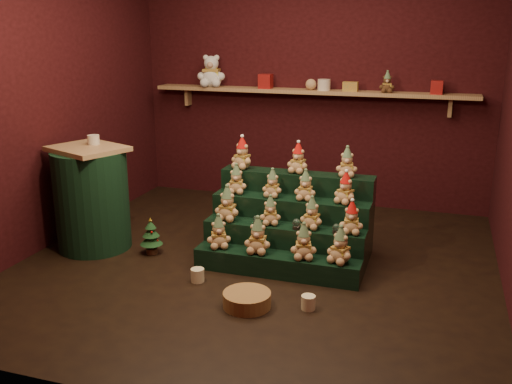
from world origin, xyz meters
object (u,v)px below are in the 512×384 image
(snow_globe_a, at_px, (257,220))
(white_bear, at_px, (211,67))
(mini_christmas_tree, at_px, (151,236))
(snow_globe_c, at_px, (336,229))
(mug_left, at_px, (198,275))
(side_table, at_px, (92,198))
(snow_globe_b, at_px, (296,224))
(riser_tier_front, at_px, (276,265))
(brown_bear, at_px, (387,82))
(mug_right, at_px, (308,302))
(wicker_basket, at_px, (247,300))

(snow_globe_a, bearing_deg, white_bear, 121.96)
(mini_christmas_tree, bearing_deg, white_bear, 94.88)
(snow_globe_c, distance_m, mug_left, 1.19)
(side_table, distance_m, white_bear, 2.24)
(snow_globe_a, relative_size, snow_globe_b, 0.94)
(snow_globe_a, bearing_deg, riser_tier_front, -35.45)
(mini_christmas_tree, height_order, brown_bear, brown_bear)
(snow_globe_b, bearing_deg, mini_christmas_tree, -177.06)
(side_table, xyz_separation_m, white_bear, (0.42, 1.92, 1.07))
(side_table, bearing_deg, riser_tier_front, 19.46)
(side_table, height_order, white_bear, white_bear)
(snow_globe_c, xyz_separation_m, mug_left, (-1.03, -0.49, -0.35))
(mug_right, relative_size, white_bear, 0.23)
(snow_globe_b, xyz_separation_m, mini_christmas_tree, (-1.33, -0.07, -0.24))
(snow_globe_b, height_order, brown_bear, brown_bear)
(snow_globe_a, relative_size, mug_right, 0.83)
(white_bear, bearing_deg, mug_left, -81.98)
(mini_christmas_tree, distance_m, wicker_basket, 1.36)
(mug_right, distance_m, wicker_basket, 0.45)
(mug_left, relative_size, white_bear, 0.24)
(mug_right, bearing_deg, snow_globe_c, 84.08)
(riser_tier_front, distance_m, snow_globe_a, 0.42)
(snow_globe_a, bearing_deg, side_table, -176.94)
(snow_globe_b, relative_size, mug_right, 0.88)
(mini_christmas_tree, distance_m, mug_left, 0.77)
(mini_christmas_tree, relative_size, mug_left, 3.15)
(mini_christmas_tree, height_order, wicker_basket, mini_christmas_tree)
(mini_christmas_tree, bearing_deg, brown_bear, 46.14)
(snow_globe_c, distance_m, wicker_basket, 0.99)
(snow_globe_c, bearing_deg, mug_right, -95.92)
(wicker_basket, bearing_deg, mug_left, 151.34)
(side_table, distance_m, mug_right, 2.30)
(snow_globe_c, distance_m, side_table, 2.25)
(side_table, relative_size, mini_christmas_tree, 2.77)
(wicker_basket, relative_size, white_bear, 0.79)
(snow_globe_c, xyz_separation_m, mini_christmas_tree, (-1.67, -0.07, -0.23))
(mug_right, bearing_deg, riser_tier_front, 127.39)
(snow_globe_a, xyz_separation_m, mug_right, (0.61, -0.67, -0.35))
(snow_globe_a, height_order, snow_globe_b, snow_globe_b)
(snow_globe_a, height_order, snow_globe_c, snow_globe_a)
(snow_globe_c, xyz_separation_m, brown_bear, (0.16, 1.84, 1.03))
(snow_globe_a, bearing_deg, mug_right, -47.46)
(side_table, xyz_separation_m, wicker_basket, (1.74, -0.69, -0.42))
(riser_tier_front, relative_size, mug_left, 12.73)
(riser_tier_front, relative_size, side_table, 1.46)
(wicker_basket, relative_size, brown_bear, 1.62)
(white_bear, bearing_deg, mug_right, -65.89)
(mug_left, bearing_deg, mini_christmas_tree, 146.70)
(riser_tier_front, bearing_deg, white_bear, 124.47)
(snow_globe_c, bearing_deg, wicker_basket, -123.40)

